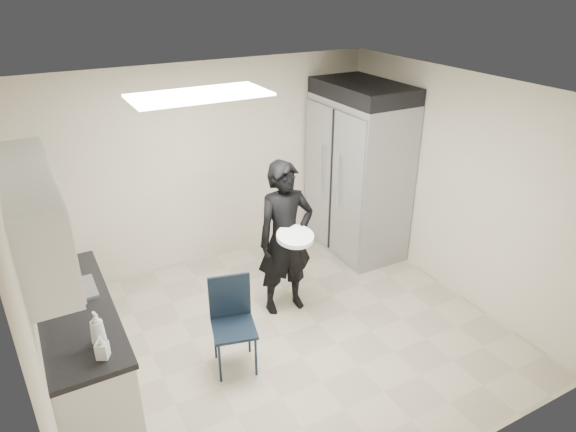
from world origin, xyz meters
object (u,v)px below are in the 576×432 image
commercial_fridge (358,177)px  man_tuxedo (285,239)px  folding_chair (234,329)px  lower_counter (83,351)px

commercial_fridge → man_tuxedo: (-1.55, -0.82, -0.16)m
folding_chair → man_tuxedo: (0.91, 0.65, 0.43)m
lower_counter → commercial_fridge: size_ratio=0.90×
folding_chair → lower_counter: bearing=177.4°
commercial_fridge → folding_chair: bearing=-149.2°
lower_counter → man_tuxedo: bearing=6.6°
commercial_fridge → man_tuxedo: commercial_fridge is taller
lower_counter → man_tuxedo: (2.23, 0.26, 0.46)m
lower_counter → folding_chair: folding_chair is taller
folding_chair → man_tuxedo: 1.20m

